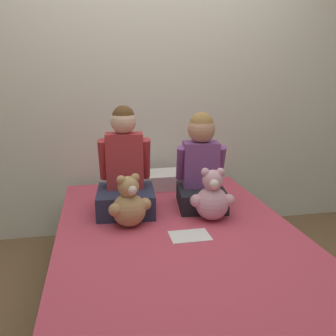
% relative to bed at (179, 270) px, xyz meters
% --- Properties ---
extents(ground_plane, '(14.00, 14.00, 0.00)m').
position_rel_bed_xyz_m(ground_plane, '(0.00, 0.00, -0.22)').
color(ground_plane, brown).
extents(wall_behind_bed, '(8.00, 0.06, 2.50)m').
position_rel_bed_xyz_m(wall_behind_bed, '(0.00, 1.11, 1.03)').
color(wall_behind_bed, silver).
rests_on(wall_behind_bed, ground_plane).
extents(bed, '(1.31, 1.97, 0.45)m').
position_rel_bed_xyz_m(bed, '(0.00, 0.00, 0.00)').
color(bed, '#2D2D33').
rests_on(bed, ground_plane).
extents(child_on_left, '(0.37, 0.38, 0.65)m').
position_rel_bed_xyz_m(child_on_left, '(-0.25, 0.39, 0.47)').
color(child_on_left, '#282D47').
rests_on(child_on_left, bed).
extents(child_on_right, '(0.34, 0.39, 0.60)m').
position_rel_bed_xyz_m(child_on_right, '(0.23, 0.40, 0.48)').
color(child_on_right, black).
rests_on(child_on_right, bed).
extents(teddy_bear_held_by_left_child, '(0.24, 0.19, 0.30)m').
position_rel_bed_xyz_m(teddy_bear_held_by_left_child, '(-0.25, 0.15, 0.35)').
color(teddy_bear_held_by_left_child, tan).
rests_on(teddy_bear_held_by_left_child, bed).
extents(teddy_bear_held_by_right_child, '(0.26, 0.20, 0.31)m').
position_rel_bed_xyz_m(teddy_bear_held_by_right_child, '(0.23, 0.15, 0.36)').
color(teddy_bear_held_by_right_child, '#DBA3B2').
rests_on(teddy_bear_held_by_right_child, bed).
extents(pillow_at_headboard, '(0.49, 0.27, 0.11)m').
position_rel_bed_xyz_m(pillow_at_headboard, '(0.00, 0.82, 0.28)').
color(pillow_at_headboard, silver).
rests_on(pillow_at_headboard, bed).
extents(sign_card, '(0.21, 0.15, 0.00)m').
position_rel_bed_xyz_m(sign_card, '(0.04, -0.05, 0.23)').
color(sign_card, white).
rests_on(sign_card, bed).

